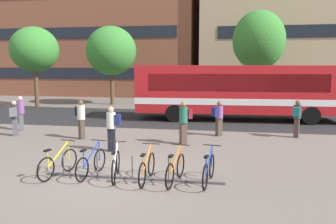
{
  "coord_description": "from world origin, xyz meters",
  "views": [
    {
      "loc": [
        3.24,
        -9.35,
        3.3
      ],
      "look_at": [
        0.79,
        4.77,
        1.25
      ],
      "focal_mm": 36.31,
      "sensor_mm": 36.0,
      "label": 1
    }
  ],
  "objects_px": {
    "parked_bicycle_blue_5": "(209,170)",
    "commuter_black_pack_5": "(81,117)",
    "commuter_teal_pack_2": "(297,116)",
    "parked_bicycle_blue_1": "(91,164)",
    "parked_bicycle_orange_4": "(175,170)",
    "commuter_teal_pack_6": "(21,111)",
    "parked_bicycle_white_2": "(116,166)",
    "parked_bicycle_yellow_0": "(58,163)",
    "parked_bicycle_orange_3": "(147,168)",
    "city_bus": "(241,90)",
    "commuter_navy_pack_3": "(112,126)",
    "commuter_maroon_pack_0": "(184,120)",
    "street_tree_1": "(34,50)",
    "street_tree_0": "(259,40)",
    "commuter_grey_pack_4": "(14,116)",
    "street_tree_2": "(111,51)",
    "commuter_navy_pack_1": "(219,116)"
  },
  "relations": [
    {
      "from": "city_bus",
      "to": "parked_bicycle_white_2",
      "type": "distance_m",
      "value": 11.92
    },
    {
      "from": "commuter_navy_pack_3",
      "to": "city_bus",
      "type": "bearing_deg",
      "value": -126.72
    },
    {
      "from": "commuter_navy_pack_3",
      "to": "street_tree_2",
      "type": "distance_m",
      "value": 15.53
    },
    {
      "from": "parked_bicycle_yellow_0",
      "to": "parked_bicycle_blue_5",
      "type": "relative_size",
      "value": 0.99
    },
    {
      "from": "parked_bicycle_white_2",
      "to": "commuter_navy_pack_3",
      "type": "relative_size",
      "value": 0.99
    },
    {
      "from": "parked_bicycle_blue_1",
      "to": "commuter_teal_pack_6",
      "type": "distance_m",
      "value": 8.67
    },
    {
      "from": "parked_bicycle_blue_5",
      "to": "street_tree_0",
      "type": "relative_size",
      "value": 0.24
    },
    {
      "from": "parked_bicycle_yellow_0",
      "to": "parked_bicycle_orange_3",
      "type": "bearing_deg",
      "value": -77.38
    },
    {
      "from": "parked_bicycle_yellow_0",
      "to": "parked_bicycle_orange_4",
      "type": "height_order",
      "value": "same"
    },
    {
      "from": "commuter_teal_pack_2",
      "to": "commuter_black_pack_5",
      "type": "height_order",
      "value": "commuter_black_pack_5"
    },
    {
      "from": "parked_bicycle_blue_1",
      "to": "parked_bicycle_orange_3",
      "type": "relative_size",
      "value": 0.99
    },
    {
      "from": "commuter_navy_pack_3",
      "to": "commuter_maroon_pack_0",
      "type": "bearing_deg",
      "value": -153.13
    },
    {
      "from": "commuter_teal_pack_2",
      "to": "parked_bicycle_blue_1",
      "type": "bearing_deg",
      "value": 152.81
    },
    {
      "from": "street_tree_1",
      "to": "commuter_teal_pack_2",
      "type": "bearing_deg",
      "value": -24.59
    },
    {
      "from": "commuter_teal_pack_2",
      "to": "street_tree_1",
      "type": "relative_size",
      "value": 0.28
    },
    {
      "from": "commuter_navy_pack_1",
      "to": "street_tree_0",
      "type": "xyz_separation_m",
      "value": [
        2.62,
        11.21,
        4.1
      ]
    },
    {
      "from": "street_tree_1",
      "to": "commuter_maroon_pack_0",
      "type": "bearing_deg",
      "value": -38.72
    },
    {
      "from": "parked_bicycle_white_2",
      "to": "parked_bicycle_yellow_0",
      "type": "bearing_deg",
      "value": 80.71
    },
    {
      "from": "parked_bicycle_yellow_0",
      "to": "commuter_black_pack_5",
      "type": "xyz_separation_m",
      "value": [
        -1.45,
        4.87,
        0.61
      ]
    },
    {
      "from": "commuter_navy_pack_3",
      "to": "commuter_black_pack_5",
      "type": "distance_m",
      "value": 2.78
    },
    {
      "from": "commuter_teal_pack_2",
      "to": "street_tree_2",
      "type": "distance_m",
      "value": 16.6
    },
    {
      "from": "parked_bicycle_orange_4",
      "to": "commuter_navy_pack_3",
      "type": "xyz_separation_m",
      "value": [
        -2.87,
        3.02,
        0.6
      ]
    },
    {
      "from": "street_tree_0",
      "to": "parked_bicycle_blue_1",
      "type": "bearing_deg",
      "value": -109.33
    },
    {
      "from": "parked_bicycle_white_2",
      "to": "commuter_grey_pack_4",
      "type": "relative_size",
      "value": 1.04
    },
    {
      "from": "city_bus",
      "to": "parked_bicycle_orange_4",
      "type": "height_order",
      "value": "city_bus"
    },
    {
      "from": "commuter_teal_pack_6",
      "to": "commuter_grey_pack_4",
      "type": "bearing_deg",
      "value": -12.84
    },
    {
      "from": "commuter_black_pack_5",
      "to": "commuter_teal_pack_6",
      "type": "bearing_deg",
      "value": -156.92
    },
    {
      "from": "parked_bicycle_orange_3",
      "to": "commuter_teal_pack_6",
      "type": "distance_m",
      "value": 10.08
    },
    {
      "from": "street_tree_0",
      "to": "commuter_navy_pack_1",
      "type": "bearing_deg",
      "value": -103.17
    },
    {
      "from": "city_bus",
      "to": "parked_bicycle_blue_5",
      "type": "relative_size",
      "value": 7.07
    },
    {
      "from": "parked_bicycle_white_2",
      "to": "commuter_teal_pack_2",
      "type": "xyz_separation_m",
      "value": [
        6.22,
        6.67,
        0.59
      ]
    },
    {
      "from": "commuter_navy_pack_3",
      "to": "street_tree_1",
      "type": "height_order",
      "value": "street_tree_1"
    },
    {
      "from": "commuter_maroon_pack_0",
      "to": "commuter_teal_pack_2",
      "type": "bearing_deg",
      "value": 168.72
    },
    {
      "from": "parked_bicycle_white_2",
      "to": "commuter_grey_pack_4",
      "type": "distance_m",
      "value": 8.09
    },
    {
      "from": "parked_bicycle_orange_4",
      "to": "commuter_navy_pack_1",
      "type": "distance_m",
      "value": 6.61
    },
    {
      "from": "commuter_teal_pack_2",
      "to": "commuter_teal_pack_6",
      "type": "relative_size",
      "value": 0.99
    },
    {
      "from": "parked_bicycle_white_2",
      "to": "parked_bicycle_orange_3",
      "type": "relative_size",
      "value": 0.98
    },
    {
      "from": "street_tree_0",
      "to": "street_tree_2",
      "type": "bearing_deg",
      "value": -178.2
    },
    {
      "from": "commuter_navy_pack_3",
      "to": "parked_bicycle_orange_3",
      "type": "bearing_deg",
      "value": 118.96
    },
    {
      "from": "parked_bicycle_yellow_0",
      "to": "street_tree_1",
      "type": "bearing_deg",
      "value": 45.45
    },
    {
      "from": "parked_bicycle_orange_4",
      "to": "commuter_teal_pack_6",
      "type": "distance_m",
      "value": 10.71
    },
    {
      "from": "parked_bicycle_orange_3",
      "to": "commuter_black_pack_5",
      "type": "relative_size",
      "value": 1.0
    },
    {
      "from": "parked_bicycle_orange_3",
      "to": "commuter_teal_pack_6",
      "type": "height_order",
      "value": "commuter_teal_pack_6"
    },
    {
      "from": "city_bus",
      "to": "street_tree_0",
      "type": "relative_size",
      "value": 1.67
    },
    {
      "from": "parked_bicycle_blue_1",
      "to": "commuter_teal_pack_6",
      "type": "height_order",
      "value": "commuter_teal_pack_6"
    },
    {
      "from": "commuter_grey_pack_4",
      "to": "street_tree_2",
      "type": "xyz_separation_m",
      "value": [
        0.36,
        12.45,
        3.38
      ]
    },
    {
      "from": "parked_bicycle_orange_3",
      "to": "parked_bicycle_blue_5",
      "type": "bearing_deg",
      "value": -84.75
    },
    {
      "from": "commuter_maroon_pack_0",
      "to": "commuter_navy_pack_1",
      "type": "distance_m",
      "value": 2.34
    },
    {
      "from": "parked_bicycle_blue_5",
      "to": "commuter_black_pack_5",
      "type": "bearing_deg",
      "value": 58.03
    },
    {
      "from": "parked_bicycle_orange_3",
      "to": "parked_bicycle_blue_5",
      "type": "distance_m",
      "value": 1.72
    }
  ]
}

